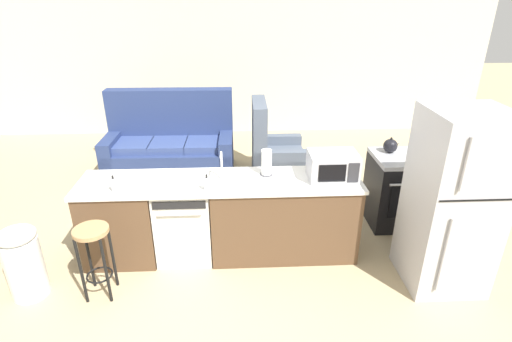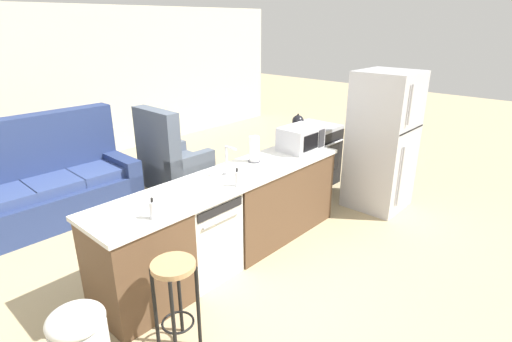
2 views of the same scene
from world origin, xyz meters
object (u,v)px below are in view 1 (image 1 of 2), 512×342
Objects in this scene: refrigerator at (453,202)px; kettle at (390,146)px; armchair at (272,155)px; paper_towel_roll at (267,163)px; dish_soap_bottle at (114,185)px; soap_bottle at (207,184)px; trash_bin at (23,262)px; bar_stool at (94,248)px; stove_range at (401,190)px; dishwasher at (185,221)px; couch at (171,146)px; microwave at (333,166)px.

kettle is at bearing 97.68° from refrigerator.
refrigerator is 1.48× the size of armchair.
paper_towel_roll is at bearing -97.02° from armchair.
paper_towel_roll is 1.55m from dish_soap_bottle.
soap_bottle reaches higher than trash_bin.
bar_stool is 0.62× the size of armchair.
dish_soap_bottle is (-3.22, -0.76, 0.52)m from stove_range.
soap_bottle is at bearing -39.17° from dishwasher.
paper_towel_roll reaches higher than bar_stool.
dishwasher is at bearing -78.22° from couch.
couch reaches higher than dish_soap_bottle.
armchair is at bearing 51.73° from dish_soap_bottle.
kettle is at bearing 19.99° from paper_towel_roll.
dish_soap_bottle reaches higher than dishwasher.
armchair reaches higher than kettle.
microwave reaches higher than stove_range.
microwave is 0.68× the size of bar_stool.
armchair is (-1.48, 2.55, -0.54)m from refrigerator.
microwave is at bearing -77.39° from armchair.
refrigerator reaches higher than stove_range.
couch reaches higher than trash_bin.
kettle reaches higher than soap_bottle.
bar_stool is (-0.13, -0.41, -0.44)m from dish_soap_bottle.
trash_bin is at bearing -163.34° from paper_towel_roll.
trash_bin is 0.62× the size of armchair.
armchair is (1.88, 2.62, -0.19)m from bar_stool.
bar_stool is (-3.36, -0.07, -0.35)m from refrigerator.
dishwasher is at bearing -164.42° from kettle.
couch reaches higher than dishwasher.
dishwasher is 1.68× the size of microwave.
microwave reaches higher than dishwasher.
armchair is (-1.48, 1.45, -0.10)m from stove_range.
kettle is 0.17× the size of armchair.
bar_stool is 3.23m from armchair.
stove_range is 3.19× the size of paper_towel_roll.
dishwasher is 1.14× the size of trash_bin.
stove_range is at bearing 13.21° from dish_soap_bottle.
armchair is at bearing 102.61° from microwave.
dish_soap_bottle is at bearing -167.88° from paper_towel_roll.
microwave is at bearing -141.81° from kettle.
refrigerator is at bearing -43.18° from couch.
paper_towel_roll reaches higher than stove_range.
dishwasher is at bearing 39.13° from bar_stool.
soap_bottle reaches higher than stove_range.
paper_towel_roll reaches higher than dish_soap_bottle.
bar_stool and trash_bin have the same top height.
kettle is (-0.17, 1.23, 0.10)m from refrigerator.
dish_soap_bottle is 0.24× the size of bar_stool.
microwave is 0.42× the size of armchair.
bar_stool is (-2.33, -0.62, -0.50)m from microwave.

